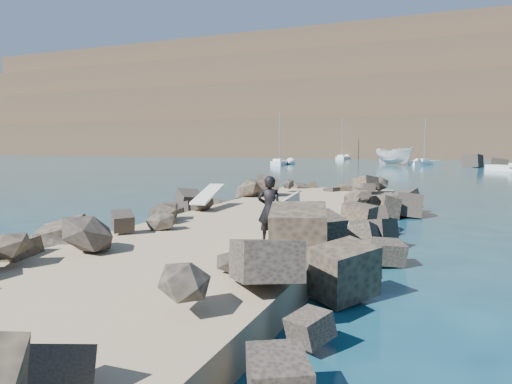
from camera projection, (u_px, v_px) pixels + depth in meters
ground at (267, 234)px, 15.06m from camera, size 800.00×800.00×0.00m
jetty at (243, 236)px, 13.19m from camera, size 6.00×26.00×0.60m
riprap_left at (167, 221)px, 14.72m from camera, size 2.60×22.00×1.00m
riprap_right at (347, 234)px, 12.54m from camera, size 2.60×22.00×1.00m
headland at (459, 108)px, 157.09m from camera, size 360.00×140.00×32.00m
surfboard_resting at (208, 197)px, 16.75m from camera, size 0.95×2.38×0.08m
boat_imported at (394, 156)px, 70.14m from camera, size 7.26×6.55×2.76m
surfer_with_board at (272, 209)px, 10.85m from camera, size 0.82×2.00×1.61m
sailboat_b at (424, 163)px, 70.02m from camera, size 4.52×5.57×7.27m
sailboat_e at (342, 158)px, 99.07m from camera, size 2.38×7.82×9.22m
sailboat_a at (279, 163)px, 69.54m from camera, size 2.59×6.96×8.24m
headland_buildings at (486, 48)px, 145.53m from camera, size 137.50×30.50×5.00m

